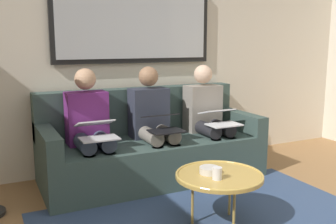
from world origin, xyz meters
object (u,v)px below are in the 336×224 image
Objects in this scene: bowl at (209,170)px; laptop_black at (163,122)px; framed_mirror at (135,26)px; person_right at (90,126)px; cup at (217,173)px; laptop_silver at (97,130)px; laptop_white at (220,117)px; coffee_table at (219,176)px; person_middle at (153,120)px; couch at (150,147)px; person_left at (207,115)px.

bowl is 0.88m from laptop_black.
framed_mirror is 1.92m from bowl.
bowl is 1.27m from person_right.
laptop_silver is at bearing -58.51° from cup.
framed_mirror is 1.32m from laptop_white.
cup reaches higher than coffee_table.
bowl is (0.05, -0.05, 0.04)m from coffee_table.
person_right reaches higher than laptop_white.
person_middle is at bearing 90.00° from framed_mirror.
laptop_white is 1.02× the size of laptop_silver.
framed_mirror is 1.05m from person_middle.
framed_mirror reaches higher than person_middle.
couch is at bearing -88.25° from coffee_table.
laptop_white is 0.64m from laptop_black.
laptop_white is (-0.60, -0.91, 0.24)m from coffee_table.
laptop_white is at bearing 90.00° from person_left.
person_right is at bearing -63.78° from cup.
coffee_table is 1.88× the size of laptop_silver.
bowl is at bearing 119.63° from person_right.
framed_mirror is at bearing -90.00° from person_middle.
person_right is at bearing -20.59° from laptop_black.
framed_mirror is 1.56× the size of person_right.
bowl is 0.42× the size of laptop_white.
person_left reaches higher than coffee_table.
bowl is at bearing 59.07° from person_left.
framed_mirror is at bearing -90.00° from couch.
framed_mirror is 19.75× the size of cup.
person_left is at bearing -159.41° from laptop_black.
laptop_white is at bearing 169.29° from person_right.
laptop_white is (-0.68, -0.99, 0.18)m from cup.
person_left and person_middle have the same top height.
cup is 0.08× the size of person_right.
laptop_silver is at bearing 0.02° from laptop_black.
laptop_black is at bearing -92.03° from cup.
person_middle is 0.64m from person_right.
coffee_table is at bearing -132.26° from cup.
laptop_silver is (-0.00, 0.24, 0.02)m from person_right.
laptop_black is at bearing 90.00° from couch.
person_middle is (0.00, 0.46, -0.94)m from framed_mirror.
laptop_white is at bearing -124.39° from cup.
cup is 1.17m from laptop_silver.
couch is 1.93× the size of person_middle.
coffee_table is 0.12m from cup.
bowl is at bearing 88.88° from laptop_black.
laptop_black is (0.64, -0.00, 0.00)m from laptop_white.
person_right reaches higher than laptop_silver.
cup is at bearing 121.49° from laptop_silver.
laptop_silver reaches higher than coffee_table.
coffee_table is 1.32m from person_left.
person_right is at bearing -10.71° from laptop_white.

